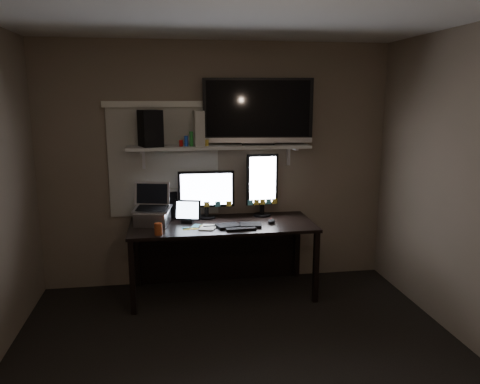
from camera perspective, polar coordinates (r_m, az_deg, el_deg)
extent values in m
plane|color=black|center=(3.60, 0.78, -21.28)|extent=(3.60, 3.60, 0.00)
plane|color=silver|center=(3.07, 0.91, 21.79)|extent=(3.60, 3.60, 0.00)
plane|color=#695D4B|center=(4.86, -2.74, 3.23)|extent=(3.60, 0.00, 3.60)
cube|color=#B6B3A3|center=(4.81, -9.26, 3.61)|extent=(1.10, 0.02, 1.10)
cube|color=black|center=(4.61, -2.17, -4.04)|extent=(1.80, 0.75, 0.03)
cube|color=black|center=(5.05, -2.61, -6.95)|extent=(1.80, 0.02, 0.70)
cube|color=black|center=(4.39, -13.00, -10.16)|extent=(0.05, 0.05, 0.70)
cube|color=black|center=(4.59, 9.24, -9.05)|extent=(0.05, 0.05, 0.70)
cube|color=black|center=(5.02, -12.48, -7.35)|extent=(0.05, 0.05, 0.70)
cube|color=black|center=(5.19, 6.95, -6.51)|extent=(0.05, 0.05, 0.70)
cube|color=silver|center=(4.66, -2.53, 5.54)|extent=(1.80, 0.35, 0.03)
cube|color=black|center=(4.76, -4.12, -0.28)|extent=(0.57, 0.07, 0.50)
cube|color=black|center=(4.83, 2.72, 0.90)|extent=(0.33, 0.09, 0.66)
cube|color=black|center=(4.48, -0.10, -4.11)|extent=(0.44, 0.19, 0.03)
ellipsoid|color=black|center=(4.61, 3.87, -3.59)|extent=(0.10, 0.12, 0.04)
cube|color=silver|center=(4.45, -3.91, -4.34)|extent=(0.20, 0.23, 0.01)
cube|color=black|center=(4.63, -6.43, -2.35)|extent=(0.28, 0.18, 0.23)
cube|color=black|center=(4.85, -9.09, -1.44)|extent=(0.25, 0.17, 0.29)
cube|color=silver|center=(4.59, -10.68, -1.57)|extent=(0.41, 0.36, 0.39)
cylinder|color=#963D1B|center=(4.29, -9.92, -4.46)|extent=(0.09, 0.09, 0.11)
cube|color=black|center=(4.72, 2.19, 9.78)|extent=(1.11, 0.33, 0.65)
cube|color=silver|center=(4.65, -5.02, 7.77)|extent=(0.09, 0.29, 0.34)
cube|color=black|center=(4.60, -10.88, 7.63)|extent=(0.25, 0.28, 0.35)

